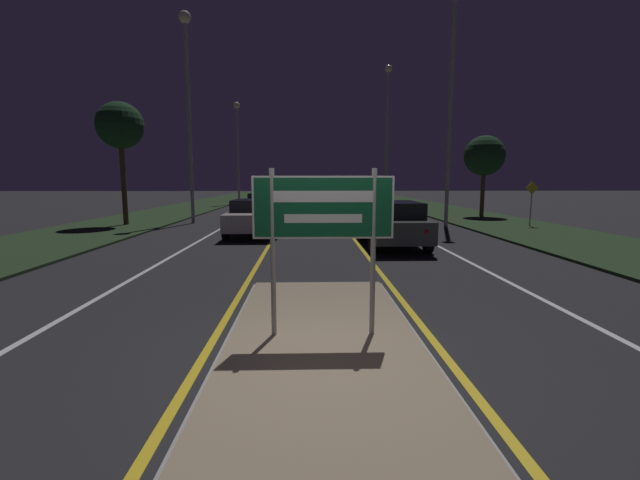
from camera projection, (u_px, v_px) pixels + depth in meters
name	position (u px, v px, depth m)	size (l,w,h in m)	color
ground_plane	(325.00, 362.00, 5.28)	(160.00, 160.00, 0.00)	#232326
median_island	(323.00, 338.00, 5.97)	(2.71, 6.21, 0.10)	#999993
verge_left	(148.00, 218.00, 24.80)	(5.00, 100.00, 0.08)	#23381E
verge_right	(471.00, 217.00, 25.34)	(5.00, 100.00, 0.08)	#23381E
centre_line_yellow_left	(289.00, 212.00, 29.98)	(0.12, 70.00, 0.01)	gold
centre_line_yellow_right	(333.00, 211.00, 30.07)	(0.12, 70.00, 0.01)	gold
lane_line_white_left	(251.00, 212.00, 29.90)	(0.12, 70.00, 0.01)	silver
lane_line_white_right	(370.00, 211.00, 30.14)	(0.12, 70.00, 0.01)	silver
edge_line_white_left	(208.00, 212.00, 29.82)	(0.10, 70.00, 0.01)	silver
edge_line_white_right	(412.00, 211.00, 30.23)	(0.10, 70.00, 0.01)	silver
highway_sign	(323.00, 217.00, 5.73)	(1.89, 0.07, 2.29)	#9E9E99
streetlight_left_near	(188.00, 83.00, 21.09)	(0.60, 0.60, 10.33)	#9E9E99
streetlight_left_far	(237.00, 136.00, 37.78)	(0.57, 0.57, 8.96)	#9E9E99
streetlight_right_near	(451.00, 88.00, 19.66)	(0.47, 0.47, 10.65)	#9E9E99
streetlight_right_far	(387.00, 116.00, 33.90)	(0.57, 0.57, 11.12)	#9E9E99
car_receding_0	(393.00, 223.00, 14.33)	(1.90, 4.50, 1.51)	#4C514C
car_receding_1	(348.00, 204.00, 26.81)	(1.90, 4.19, 1.37)	black
car_receding_2	(339.00, 196.00, 38.14)	(1.96, 4.81, 1.37)	#4C514C
car_receding_3	(365.00, 194.00, 45.32)	(2.02, 4.23, 1.44)	#4C514C
car_approaching_0	(254.00, 217.00, 17.11)	(2.01, 4.11, 1.44)	silver
car_approaching_1	(263.00, 204.00, 25.80)	(2.02, 4.06, 1.41)	#4C514C
warning_sign	(531.00, 199.00, 19.90)	(0.60, 0.06, 2.06)	#9E9E99
roadside_palm_left	(120.00, 127.00, 20.04)	(2.17, 2.17, 5.76)	#4C3823
roadside_palm_right	(484.00, 156.00, 24.93)	(2.33, 2.33, 4.70)	#4C3823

